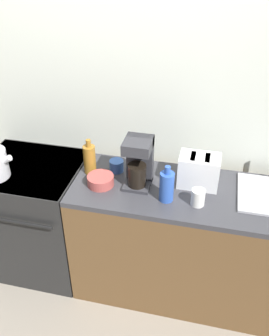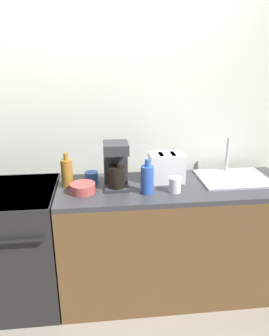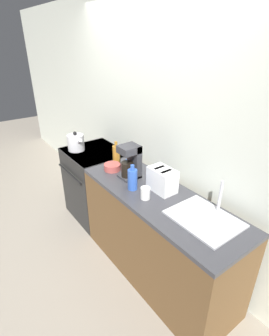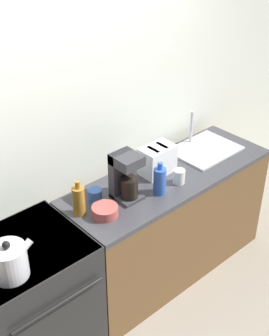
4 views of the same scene
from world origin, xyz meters
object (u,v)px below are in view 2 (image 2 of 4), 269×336
Objects in this scene: coffee_maker at (116,164)px; bottle_blue at (147,179)px; stove at (11,246)px; cup_blue at (91,177)px; cup_white at (175,185)px; toaster at (166,167)px; bottle_amber at (67,173)px; bowl at (83,188)px.

coffee_maker is 0.25m from bottle_blue.
stove is at bearing 179.07° from coffee_maker.
cup_blue is 0.91× the size of cup_white.
bottle_amber reaches higher than toaster.
bottle_blue reaches higher than toaster.
bowl is (-0.60, -0.14, -0.07)m from toaster.
bottle_blue is (-0.17, -0.20, -0.01)m from toaster.
bowl is at bearing -107.29° from cup_blue.
toaster is (1.15, 0.06, 0.55)m from stove.
toaster is at bearing 1.80° from bottle_amber.
toaster is 0.77× the size of coffee_maker.
cup_white is (0.39, -0.13, -0.12)m from coffee_maker.
coffee_maker reaches higher than bottle_blue.
toaster is 0.72m from bottle_amber.
coffee_maker is (-0.37, -0.07, 0.06)m from toaster.
toaster is 0.55m from cup_blue.
cup_blue is (-0.18, 0.11, -0.13)m from coffee_maker.
stove is 1.28m from toaster.
bowl is (-0.23, -0.07, -0.14)m from coffee_maker.
bottle_amber is 0.57m from bottle_blue.
bottle_amber is 2.37× the size of cup_white.
toaster is at bearing 95.14° from cup_white.
coffee_maker is 1.38× the size of bottle_blue.
bottle_amber reaches higher than cup_white.
bottle_blue is at bearing 179.00° from cup_white.
cup_white is 0.63m from bowl.
bottle_amber is (-0.34, 0.05, -0.07)m from coffee_maker.
stove is 1.28m from cup_white.
stove is at bearing 171.35° from bowl.
bottle_amber is at bearing -178.20° from toaster.
coffee_maker is 3.46× the size of cup_blue.
toaster is 0.26m from bottle_blue.
toaster is 1.02× the size of bottle_amber.
bottle_blue is at bearing -32.16° from coffee_maker.
stove is at bearing -171.31° from cup_blue.
bottle_blue is (0.20, -0.13, -0.07)m from coffee_maker.
bowl is (-0.62, 0.06, -0.02)m from cup_white.
bowl is at bearing -162.95° from coffee_maker.
bottle_blue is 2.52× the size of cup_blue.
toaster is at bearing 3.00° from stove.
stove is at bearing 173.09° from cup_white.
coffee_maker reaches higher than stove.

